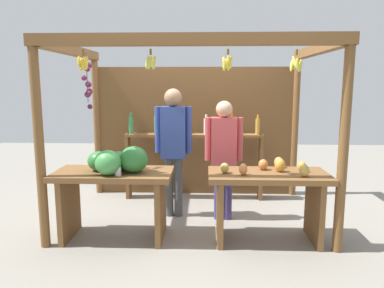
# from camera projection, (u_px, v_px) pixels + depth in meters

# --- Properties ---
(ground_plane) EXTENTS (12.00, 12.00, 0.00)m
(ground_plane) POSITION_uv_depth(u_px,v_px,m) (193.00, 215.00, 4.88)
(ground_plane) COLOR gray
(ground_plane) RESTS_ON ground
(market_stall) EXTENTS (3.23, 2.13, 2.23)m
(market_stall) POSITION_uv_depth(u_px,v_px,m) (193.00, 115.00, 5.12)
(market_stall) COLOR brown
(market_stall) RESTS_ON ground
(fruit_counter_left) EXTENTS (1.31, 0.69, 1.07)m
(fruit_counter_left) POSITION_uv_depth(u_px,v_px,m) (116.00, 178.00, 4.04)
(fruit_counter_left) COLOR brown
(fruit_counter_left) RESTS_ON ground
(fruit_counter_right) EXTENTS (1.31, 0.64, 0.92)m
(fruit_counter_right) POSITION_uv_depth(u_px,v_px,m) (268.00, 190.00, 4.01)
(fruit_counter_right) COLOR brown
(fruit_counter_right) RESTS_ON ground
(bottle_shelf_unit) EXTENTS (2.07, 0.22, 1.34)m
(bottle_shelf_unit) POSITION_uv_depth(u_px,v_px,m) (194.00, 147.00, 5.50)
(bottle_shelf_unit) COLOR brown
(bottle_shelf_unit) RESTS_ON ground
(vendor_man) EXTENTS (0.48, 0.23, 1.68)m
(vendor_man) POSITION_uv_depth(u_px,v_px,m) (173.00, 140.00, 4.71)
(vendor_man) COLOR #464A4D
(vendor_man) RESTS_ON ground
(vendor_woman) EXTENTS (0.48, 0.21, 1.53)m
(vendor_woman) POSITION_uv_depth(u_px,v_px,m) (224.00, 150.00, 4.61)
(vendor_woman) COLOR #41376E
(vendor_woman) RESTS_ON ground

